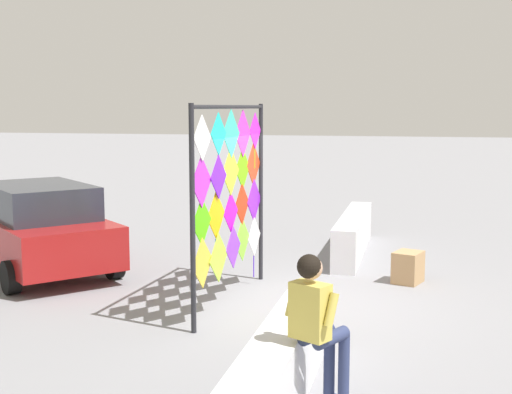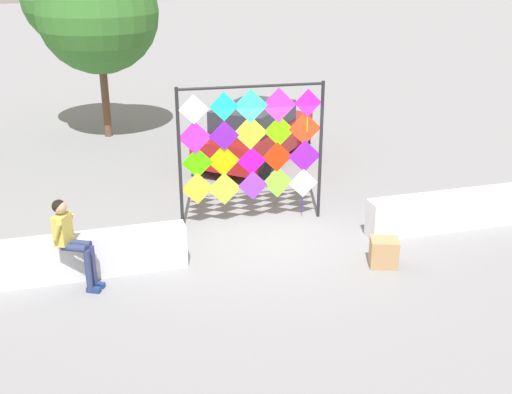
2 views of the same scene
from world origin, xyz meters
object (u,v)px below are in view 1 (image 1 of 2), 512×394
kite_display_rack (231,188)px  cardboard_box_large (408,267)px  parked_car (38,227)px  seated_vendor (319,322)px

kite_display_rack → cardboard_box_large: (1.82, -2.58, -1.48)m
parked_car → cardboard_box_large: 6.58m
seated_vendor → kite_display_rack: bearing=26.7°
cardboard_box_large → seated_vendor: bearing=172.5°
kite_display_rack → seated_vendor: (-3.69, -1.85, -0.77)m
seated_vendor → parked_car: (4.88, 5.80, -0.18)m
kite_display_rack → cardboard_box_large: kite_display_rack is taller
seated_vendor → parked_car: 7.58m
parked_car → kite_display_rack: bearing=-106.7°
seated_vendor → parked_car: seated_vendor is taller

